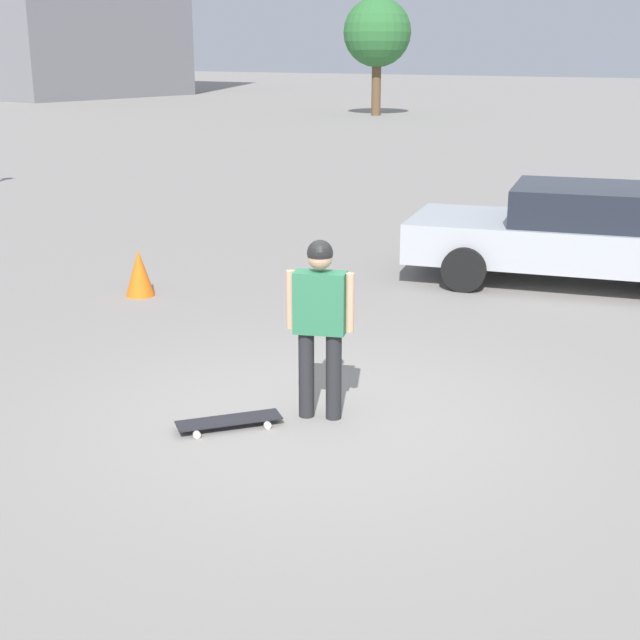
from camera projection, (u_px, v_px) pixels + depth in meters
ground_plane at (320, 417)px, 7.84m from camera, size 220.00×220.00×0.00m
person at (320, 315)px, 7.57m from camera, size 0.36×0.54×1.59m
skateboard at (229, 421)px, 7.60m from camera, size 0.86×0.72×0.07m
car_parked_near at (584, 234)px, 12.19m from camera, size 3.12×4.99×1.35m
tree_distant at (377, 33)px, 44.04m from camera, size 3.35×3.35×5.70m
traffic_cone at (139, 273)px, 11.67m from camera, size 0.38×0.38×0.62m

